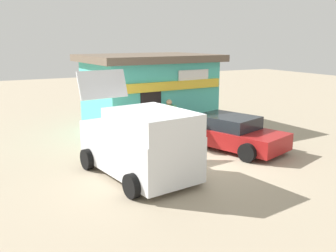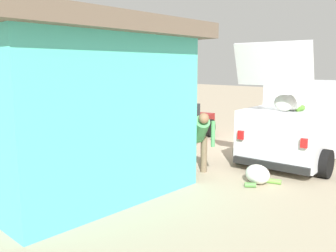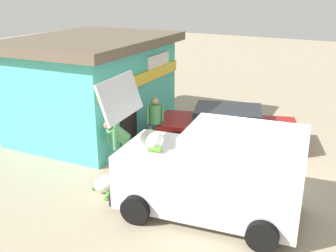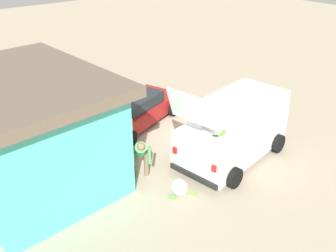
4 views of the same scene
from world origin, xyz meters
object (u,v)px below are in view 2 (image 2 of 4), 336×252
object	(u,v)px
unloaded_banana_pile	(258,175)
paint_bucket	(100,141)
customer_bending	(199,136)
parked_sedan	(166,124)
storefront_bar	(50,102)
delivery_van	(303,121)
vendor_standing	(153,124)

from	to	relation	value
unloaded_banana_pile	paint_bucket	xyz separation A→B (m)	(5.28, 0.51, -0.01)
customer_bending	paint_bucket	bearing A→B (deg)	0.79
parked_sedan	customer_bending	bearing A→B (deg)	149.04
storefront_bar	parked_sedan	world-z (taller)	storefront_bar
customer_bending	unloaded_banana_pile	bearing A→B (deg)	-160.13
paint_bucket	delivery_van	bearing A→B (deg)	-146.45
delivery_van	vendor_standing	bearing A→B (deg)	50.17
customer_bending	unloaded_banana_pile	size ratio (longest dim) A/B	1.85
parked_sedan	customer_bending	distance (m)	3.72
delivery_van	unloaded_banana_pile	bearing A→B (deg)	98.57
parked_sedan	unloaded_banana_pile	world-z (taller)	parked_sedan
storefront_bar	customer_bending	xyz separation A→B (m)	(-2.05, -2.50, -0.78)
parked_sedan	paint_bucket	size ratio (longest dim) A/B	13.49
delivery_van	parked_sedan	distance (m)	4.24
unloaded_banana_pile	paint_bucket	world-z (taller)	unloaded_banana_pile
customer_bending	paint_bucket	world-z (taller)	customer_bending
storefront_bar	paint_bucket	xyz separation A→B (m)	(1.98, -2.45, -1.50)
parked_sedan	paint_bucket	xyz separation A→B (m)	(0.85, 1.96, -0.40)
delivery_van	unloaded_banana_pile	xyz separation A→B (m)	(-0.41, 2.72, -0.82)
delivery_van	customer_bending	size ratio (longest dim) A/B	3.07
storefront_bar	paint_bucket	distance (m)	3.48
parked_sedan	unloaded_banana_pile	size ratio (longest dim) A/B	5.89
vendor_standing	unloaded_banana_pile	bearing A→B (deg)	-173.28
delivery_van	storefront_bar	bearing A→B (deg)	63.00
storefront_bar	unloaded_banana_pile	bearing A→B (deg)	-138.15
customer_bending	unloaded_banana_pile	xyz separation A→B (m)	(-1.25, -0.45, -0.70)
delivery_van	paint_bucket	bearing A→B (deg)	33.55
storefront_bar	vendor_standing	size ratio (longest dim) A/B	3.59
delivery_van	customer_bending	bearing A→B (deg)	75.12
unloaded_banana_pile	vendor_standing	bearing A→B (deg)	6.72
delivery_van	parked_sedan	size ratio (longest dim) A/B	0.97
vendor_standing	storefront_bar	bearing A→B (deg)	82.75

